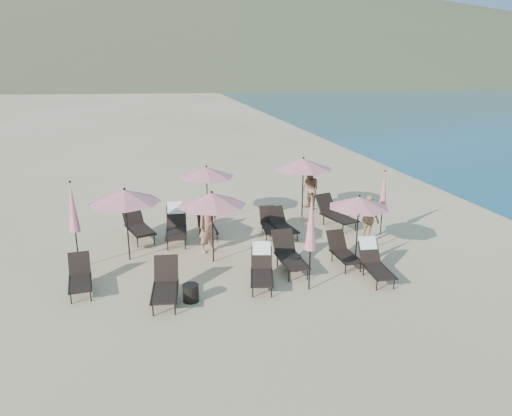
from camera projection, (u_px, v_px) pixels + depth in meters
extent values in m
plane|color=#D6BA8C|center=(288.00, 280.00, 14.21)|extent=(800.00, 800.00, 0.00)
cone|color=brown|center=(238.00, 18.00, 298.37)|extent=(690.00, 690.00, 55.00)
cone|color=brown|center=(407.00, 41.00, 358.62)|extent=(280.00, 280.00, 32.00)
cube|color=beige|center=(56.00, 32.00, 286.76)|extent=(18.00, 16.00, 38.00)
cube|color=black|center=(80.00, 284.00, 13.22)|extent=(0.67, 1.16, 0.05)
cube|color=black|center=(79.00, 263.00, 13.81)|extent=(0.61, 0.47, 0.57)
cylinder|color=black|center=(71.00, 298.00, 12.77)|extent=(0.03, 0.03, 0.32)
cylinder|color=black|center=(72.00, 283.00, 13.64)|extent=(0.03, 0.03, 0.32)
cylinder|color=black|center=(91.00, 296.00, 12.92)|extent=(0.03, 0.03, 0.32)
cylinder|color=black|center=(90.00, 281.00, 13.78)|extent=(0.03, 0.03, 0.32)
cube|color=black|center=(69.00, 284.00, 13.17)|extent=(0.15, 1.25, 0.04)
cube|color=black|center=(91.00, 281.00, 13.34)|extent=(0.15, 1.25, 0.04)
cube|color=black|center=(165.00, 293.00, 12.64)|extent=(0.78, 1.30, 0.05)
cube|color=black|center=(166.00, 268.00, 13.33)|extent=(0.69, 0.54, 0.64)
cylinder|color=black|center=(153.00, 310.00, 12.17)|extent=(0.04, 0.04, 0.35)
cylinder|color=black|center=(156.00, 290.00, 13.18)|extent=(0.04, 0.04, 0.35)
cylinder|color=black|center=(175.00, 308.00, 12.23)|extent=(0.04, 0.04, 0.35)
cylinder|color=black|center=(177.00, 289.00, 13.24)|extent=(0.04, 0.04, 0.35)
cube|color=black|center=(153.00, 292.00, 12.65)|extent=(0.21, 1.38, 0.04)
cube|color=black|center=(177.00, 291.00, 12.71)|extent=(0.21, 1.38, 0.04)
cube|color=black|center=(262.00, 278.00, 13.53)|extent=(0.84, 1.25, 0.05)
cube|color=black|center=(262.00, 257.00, 14.18)|extent=(0.68, 0.56, 0.59)
cylinder|color=black|center=(253.00, 292.00, 13.12)|extent=(0.03, 0.03, 0.32)
cylinder|color=black|center=(253.00, 276.00, 14.06)|extent=(0.03, 0.03, 0.32)
cylinder|color=black|center=(272.00, 292.00, 13.12)|extent=(0.03, 0.03, 0.32)
cylinder|color=black|center=(270.00, 276.00, 14.06)|extent=(0.03, 0.03, 0.32)
cube|color=black|center=(251.00, 277.00, 13.57)|extent=(0.34, 1.26, 0.04)
cube|color=black|center=(272.00, 277.00, 13.57)|extent=(0.34, 1.26, 0.04)
cube|color=white|center=(262.00, 248.00, 14.24)|extent=(0.56, 0.38, 0.36)
cube|color=black|center=(292.00, 261.00, 14.52)|extent=(0.69, 1.29, 0.05)
cube|color=black|center=(283.00, 241.00, 15.22)|extent=(0.67, 0.50, 0.66)
cylinder|color=black|center=(289.00, 276.00, 14.01)|extent=(0.04, 0.04, 0.36)
cylinder|color=black|center=(277.00, 261.00, 15.03)|extent=(0.04, 0.04, 0.36)
cylinder|color=black|center=(307.00, 274.00, 14.15)|extent=(0.04, 0.04, 0.36)
cylinder|color=black|center=(295.00, 259.00, 15.16)|extent=(0.04, 0.04, 0.36)
cube|color=black|center=(281.00, 261.00, 14.49)|extent=(0.07, 1.44, 0.04)
cube|color=black|center=(302.00, 259.00, 14.64)|extent=(0.07, 1.44, 0.04)
cube|color=black|center=(346.00, 257.00, 14.97)|extent=(0.62, 1.13, 0.05)
cube|color=black|center=(336.00, 240.00, 15.57)|extent=(0.59, 0.44, 0.57)
cylinder|color=black|center=(346.00, 269.00, 14.53)|extent=(0.03, 0.03, 0.31)
cylinder|color=black|center=(332.00, 257.00, 15.40)|extent=(0.03, 0.03, 0.31)
cylinder|color=black|center=(361.00, 267.00, 14.65)|extent=(0.03, 0.03, 0.31)
cylinder|color=black|center=(346.00, 255.00, 15.53)|extent=(0.03, 0.03, 0.31)
cube|color=black|center=(337.00, 257.00, 14.93)|extent=(0.09, 1.25, 0.04)
cube|color=black|center=(354.00, 255.00, 15.08)|extent=(0.09, 1.25, 0.04)
cube|color=black|center=(379.00, 271.00, 13.94)|extent=(0.67, 1.18, 0.05)
cube|color=black|center=(369.00, 252.00, 14.58)|extent=(0.62, 0.47, 0.59)
cylinder|color=black|center=(377.00, 285.00, 13.50)|extent=(0.03, 0.03, 0.32)
cylinder|color=black|center=(363.00, 270.00, 14.43)|extent=(0.03, 0.03, 0.32)
cylinder|color=black|center=(394.00, 284.00, 13.58)|extent=(0.03, 0.03, 0.32)
cylinder|color=black|center=(380.00, 269.00, 14.51)|extent=(0.03, 0.03, 0.32)
cube|color=black|center=(369.00, 271.00, 13.94)|extent=(0.13, 1.29, 0.04)
cube|color=black|center=(388.00, 270.00, 14.03)|extent=(0.13, 1.29, 0.04)
cube|color=white|center=(368.00, 243.00, 14.65)|extent=(0.53, 0.30, 0.36)
cube|color=black|center=(140.00, 230.00, 17.07)|extent=(1.03, 1.46, 0.05)
cube|color=black|center=(132.00, 214.00, 17.70)|extent=(0.79, 0.67, 0.68)
cylinder|color=black|center=(138.00, 242.00, 16.53)|extent=(0.04, 0.04, 0.37)
cylinder|color=black|center=(128.00, 232.00, 17.47)|extent=(0.04, 0.04, 0.37)
cylinder|color=black|center=(154.00, 239.00, 16.81)|extent=(0.04, 0.04, 0.37)
cylinder|color=black|center=(144.00, 229.00, 17.74)|extent=(0.04, 0.04, 0.37)
cube|color=black|center=(131.00, 231.00, 16.95)|extent=(0.46, 1.43, 0.04)
cube|color=black|center=(149.00, 228.00, 17.27)|extent=(0.46, 1.43, 0.04)
cube|color=black|center=(176.00, 233.00, 16.79)|extent=(0.80, 1.37, 0.05)
cube|color=black|center=(176.00, 216.00, 17.53)|extent=(0.72, 0.56, 0.68)
cylinder|color=black|center=(168.00, 245.00, 16.29)|extent=(0.04, 0.04, 0.37)
cylinder|color=black|center=(169.00, 233.00, 17.36)|extent=(0.04, 0.04, 0.37)
cylinder|color=black|center=(185.00, 244.00, 16.37)|extent=(0.04, 0.04, 0.37)
cylinder|color=black|center=(185.00, 233.00, 17.43)|extent=(0.04, 0.04, 0.37)
cube|color=black|center=(166.00, 233.00, 16.79)|extent=(0.19, 1.47, 0.04)
cube|color=black|center=(186.00, 232.00, 16.88)|extent=(0.19, 1.47, 0.04)
cube|color=white|center=(176.00, 208.00, 17.60)|extent=(0.62, 0.36, 0.41)
cube|color=black|center=(208.00, 230.00, 17.36)|extent=(0.57, 1.07, 0.04)
cube|color=black|center=(205.00, 216.00, 17.94)|extent=(0.56, 0.41, 0.55)
cylinder|color=black|center=(204.00, 239.00, 16.94)|extent=(0.03, 0.03, 0.30)
cylinder|color=black|center=(200.00, 230.00, 17.78)|extent=(0.03, 0.03, 0.30)
cylinder|color=black|center=(217.00, 238.00, 17.05)|extent=(0.03, 0.03, 0.30)
cylinder|color=black|center=(212.00, 229.00, 17.90)|extent=(0.03, 0.03, 0.30)
cube|color=black|center=(200.00, 230.00, 17.33)|extent=(0.06, 1.20, 0.04)
cube|color=black|center=(215.00, 228.00, 17.46)|extent=(0.06, 1.20, 0.04)
cube|color=black|center=(285.00, 229.00, 17.36)|extent=(0.74, 1.20, 0.05)
cube|color=black|center=(277.00, 215.00, 17.96)|extent=(0.64, 0.51, 0.58)
cylinder|color=black|center=(284.00, 239.00, 16.91)|extent=(0.03, 0.03, 0.32)
cylinder|color=black|center=(273.00, 230.00, 17.77)|extent=(0.03, 0.03, 0.32)
cylinder|color=black|center=(297.00, 237.00, 17.08)|extent=(0.03, 0.03, 0.32)
cylinder|color=black|center=(286.00, 228.00, 17.94)|extent=(0.03, 0.03, 0.32)
cube|color=black|center=(277.00, 229.00, 17.30)|extent=(0.21, 1.27, 0.04)
cube|color=black|center=(292.00, 227.00, 17.50)|extent=(0.21, 1.27, 0.04)
cube|color=black|center=(271.00, 228.00, 17.48)|extent=(0.66, 1.15, 0.05)
cube|color=black|center=(268.00, 214.00, 18.10)|extent=(0.61, 0.47, 0.57)
cylinder|color=black|center=(267.00, 237.00, 17.05)|extent=(0.03, 0.03, 0.31)
cylinder|color=black|center=(262.00, 228.00, 17.95)|extent=(0.03, 0.03, 0.31)
cylinder|color=black|center=(280.00, 237.00, 17.12)|extent=(0.03, 0.03, 0.31)
cylinder|color=black|center=(275.00, 228.00, 18.02)|extent=(0.03, 0.03, 0.31)
cube|color=black|center=(263.00, 228.00, 17.48)|extent=(0.14, 1.24, 0.04)
cube|color=black|center=(279.00, 227.00, 17.56)|extent=(0.14, 1.24, 0.04)
cube|color=black|center=(340.00, 218.00, 18.32)|extent=(1.02, 1.48, 0.06)
cube|color=black|center=(326.00, 203.00, 18.98)|extent=(0.80, 0.67, 0.69)
cylinder|color=black|center=(343.00, 229.00, 17.78)|extent=(0.04, 0.04, 0.38)
cylinder|color=black|center=(324.00, 220.00, 18.74)|extent=(0.04, 0.04, 0.38)
cylinder|color=black|center=(356.00, 226.00, 18.05)|extent=(0.04, 0.04, 0.38)
cylinder|color=black|center=(336.00, 218.00, 19.01)|extent=(0.04, 0.04, 0.38)
cube|color=black|center=(332.00, 219.00, 18.21)|extent=(0.44, 1.47, 0.04)
cube|color=black|center=(346.00, 216.00, 18.52)|extent=(0.44, 1.47, 0.04)
cylinder|color=black|center=(127.00, 227.00, 15.28)|extent=(0.05, 0.05, 2.17)
cone|color=pink|center=(125.00, 196.00, 14.99)|extent=(2.17, 2.17, 0.39)
sphere|color=black|center=(124.00, 189.00, 14.92)|extent=(0.08, 0.08, 0.08)
cylinder|color=black|center=(213.00, 229.00, 15.15)|extent=(0.04, 0.04, 2.11)
cone|color=pink|center=(212.00, 199.00, 14.87)|extent=(2.11, 2.11, 0.38)
sphere|color=black|center=(212.00, 192.00, 14.80)|extent=(0.08, 0.08, 0.08)
cylinder|color=black|center=(357.00, 228.00, 15.57)|extent=(0.04, 0.04, 1.90)
cone|color=pink|center=(359.00, 202.00, 15.31)|extent=(1.90, 1.90, 0.34)
sphere|color=black|center=(359.00, 196.00, 15.26)|extent=(0.07, 0.07, 0.07)
cylinder|color=black|center=(207.00, 196.00, 18.78)|extent=(0.04, 0.04, 2.07)
cone|color=pink|center=(206.00, 172.00, 18.50)|extent=(2.07, 2.07, 0.37)
sphere|color=black|center=(206.00, 166.00, 18.44)|extent=(0.08, 0.08, 0.08)
cylinder|color=black|center=(303.00, 189.00, 19.42)|extent=(0.05, 0.05, 2.24)
cone|color=pink|center=(303.00, 164.00, 19.12)|extent=(2.24, 2.24, 0.41)
sphere|color=black|center=(304.00, 158.00, 19.05)|extent=(0.09, 0.09, 0.09)
cylinder|color=black|center=(309.00, 270.00, 13.45)|extent=(0.04, 0.04, 1.18)
cone|color=pink|center=(311.00, 223.00, 13.05)|extent=(0.32, 0.32, 1.50)
sphere|color=black|center=(312.00, 194.00, 12.82)|extent=(0.07, 0.07, 0.07)
cylinder|color=black|center=(381.00, 221.00, 17.65)|extent=(0.04, 0.04, 1.01)
cone|color=pink|center=(384.00, 190.00, 17.31)|extent=(0.28, 0.28, 1.28)
sphere|color=black|center=(385.00, 171.00, 17.12)|extent=(0.06, 0.06, 0.06)
cylinder|color=black|center=(77.00, 250.00, 14.86)|extent=(0.04, 0.04, 1.16)
cone|color=pink|center=(73.00, 207.00, 14.47)|extent=(0.32, 0.32, 1.47)
sphere|color=black|center=(70.00, 182.00, 14.24)|extent=(0.07, 0.07, 0.07)
cylinder|color=black|center=(191.00, 293.00, 12.91)|extent=(0.43, 0.43, 0.46)
cylinder|color=black|center=(294.00, 263.00, 14.84)|extent=(0.43, 0.43, 0.43)
imported|color=#A06A56|center=(208.00, 225.00, 15.96)|extent=(0.78, 0.67, 1.81)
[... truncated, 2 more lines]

